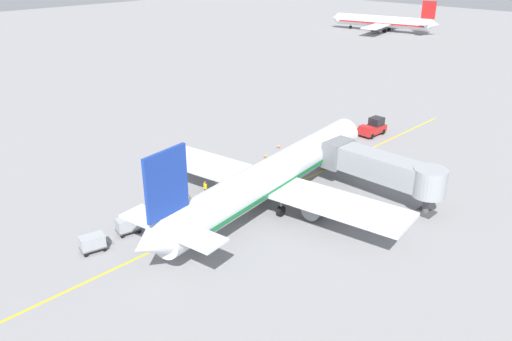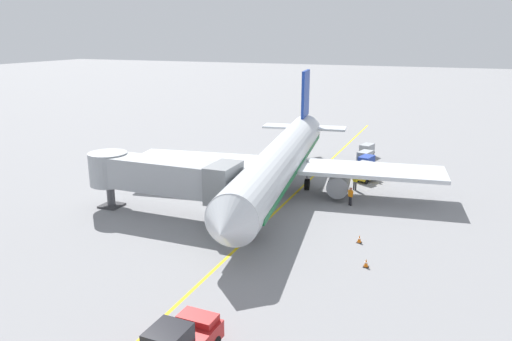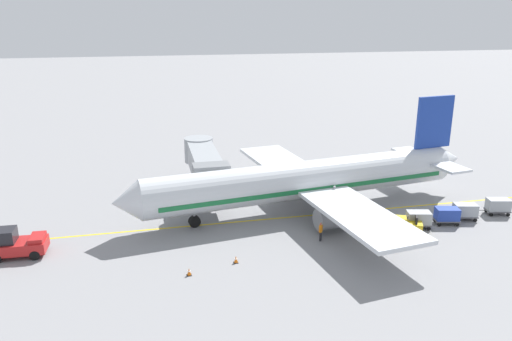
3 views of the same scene
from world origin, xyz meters
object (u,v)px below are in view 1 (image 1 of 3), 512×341
(jet_bridge, at_px, (383,168))
(baggage_tug_lead, at_px, (177,198))
(parked_airliner, at_px, (272,176))
(baggage_cart_third_in_train, at_px, (128,224))
(baggage_cart_tail_end, at_px, (92,242))
(safety_cone_nose_right, at_px, (279,146))
(safety_cone_nose_left, at_px, (266,155))
(distant_taxiing_airliner, at_px, (383,22))
(baggage_cart_second_in_train, at_px, (145,214))
(baggage_cart_front, at_px, (169,203))
(ground_crew_loader, at_px, (234,174))
(pushback_tractor, at_px, (373,127))
(ground_crew_wing_walker, at_px, (205,188))

(jet_bridge, xyz_separation_m, baggage_tug_lead, (-14.32, -16.39, -2.74))
(parked_airliner, distance_m, baggage_cart_third_in_train, 15.20)
(baggage_cart_tail_end, bearing_deg, jet_bridge, 65.47)
(baggage_cart_tail_end, xyz_separation_m, safety_cone_nose_right, (-5.39, 30.63, -0.66))
(safety_cone_nose_left, bearing_deg, safety_cone_nose_right, 107.11)
(distant_taxiing_airliner, bearing_deg, safety_cone_nose_left, -65.79)
(baggage_cart_third_in_train, relative_size, baggage_cart_tail_end, 1.00)
(baggage_tug_lead, bearing_deg, baggage_cart_second_in_train, -79.32)
(baggage_cart_tail_end, bearing_deg, safety_cone_nose_left, 98.94)
(parked_airliner, relative_size, safety_cone_nose_right, 63.23)
(baggage_cart_front, bearing_deg, baggage_tug_lead, 112.78)
(parked_airliner, bearing_deg, safety_cone_nose_left, 136.17)
(baggage_cart_third_in_train, xyz_separation_m, ground_crew_loader, (-1.41, 15.00, 0.00))
(pushback_tractor, height_order, safety_cone_nose_right, pushback_tractor)
(jet_bridge, xyz_separation_m, baggage_cart_tail_end, (-12.42, -27.21, -2.51))
(jet_bridge, height_order, baggage_cart_third_in_train, jet_bridge)
(jet_bridge, bearing_deg, baggage_cart_front, -127.39)
(ground_crew_loader, height_order, safety_cone_nose_left, ground_crew_loader)
(baggage_tug_lead, xyz_separation_m, baggage_cart_front, (0.64, -1.51, 0.24))
(baggage_tug_lead, height_order, ground_crew_loader, ground_crew_loader)
(baggage_cart_front, distance_m, baggage_cart_tail_end, 9.39)
(safety_cone_nose_right, bearing_deg, baggage_cart_third_in_train, -79.57)
(baggage_cart_front, distance_m, safety_cone_nose_right, 21.73)
(parked_airliner, distance_m, safety_cone_nose_right, 16.68)
(baggage_cart_second_in_train, height_order, baggage_cart_third_in_train, same)
(baggage_cart_front, bearing_deg, pushback_tractor, 86.57)
(ground_crew_wing_walker, bearing_deg, parked_airliner, 29.94)
(safety_cone_nose_right, bearing_deg, baggage_cart_front, -79.06)
(baggage_cart_second_in_train, bearing_deg, parked_airliner, 62.47)
(baggage_cart_tail_end, bearing_deg, baggage_tug_lead, 99.98)
(baggage_cart_second_in_train, bearing_deg, jet_bridge, 57.29)
(safety_cone_nose_right, bearing_deg, safety_cone_nose_left, -72.89)
(jet_bridge, distance_m, safety_cone_nose_left, 16.94)
(baggage_cart_second_in_train, xyz_separation_m, ground_crew_wing_walker, (-0.32, 7.99, 0.00))
(jet_bridge, distance_m, pushback_tractor, 20.52)
(baggage_cart_front, height_order, baggage_cart_tail_end, same)
(jet_bridge, xyz_separation_m, baggage_cart_third_in_train, (-12.90, -23.25, -2.51))
(baggage_cart_front, bearing_deg, ground_crew_wing_walker, 91.13)
(baggage_cart_tail_end, xyz_separation_m, ground_crew_wing_walker, (-1.36, 14.25, 0.00))
(pushback_tractor, bearing_deg, ground_crew_wing_walker, -94.19)
(pushback_tractor, distance_m, safety_cone_nose_left, 17.88)
(parked_airliner, xyz_separation_m, baggage_cart_tail_end, (-5.05, -17.94, -2.24))
(baggage_cart_tail_end, xyz_separation_m, safety_cone_nose_left, (-4.22, 26.84, -0.66))
(ground_crew_wing_walker, bearing_deg, jet_bridge, 43.25)
(ground_crew_loader, xyz_separation_m, safety_cone_nose_right, (-3.50, 11.67, -0.66))
(baggage_cart_third_in_train, relative_size, safety_cone_nose_right, 5.05)
(parked_airliner, bearing_deg, baggage_cart_front, -126.17)
(parked_airliner, distance_m, baggage_cart_second_in_train, 13.37)
(baggage_cart_second_in_train, bearing_deg, ground_crew_loader, 93.80)
(safety_cone_nose_right, bearing_deg, baggage_cart_second_in_train, -79.89)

